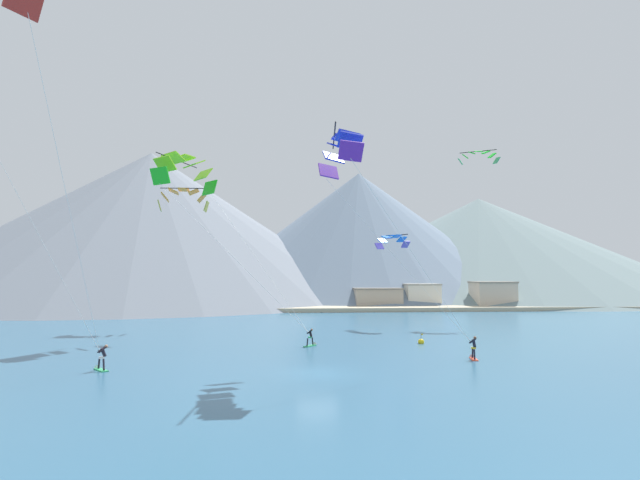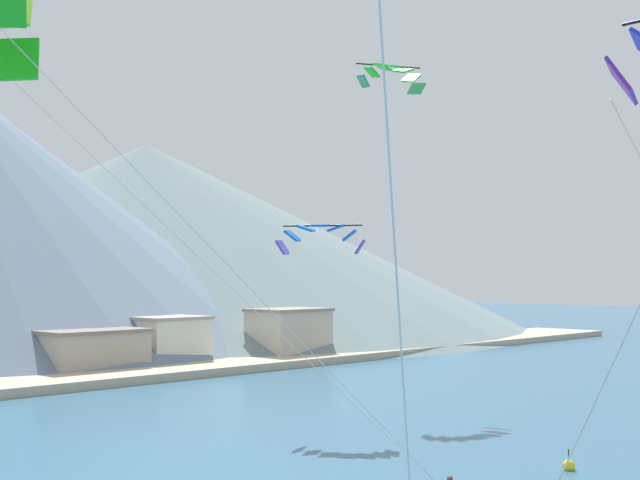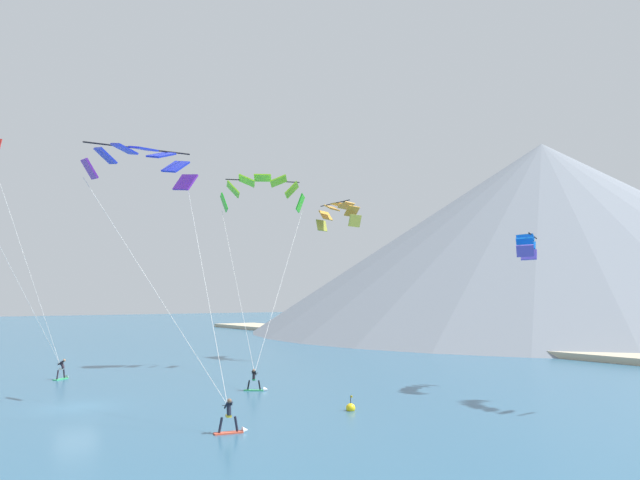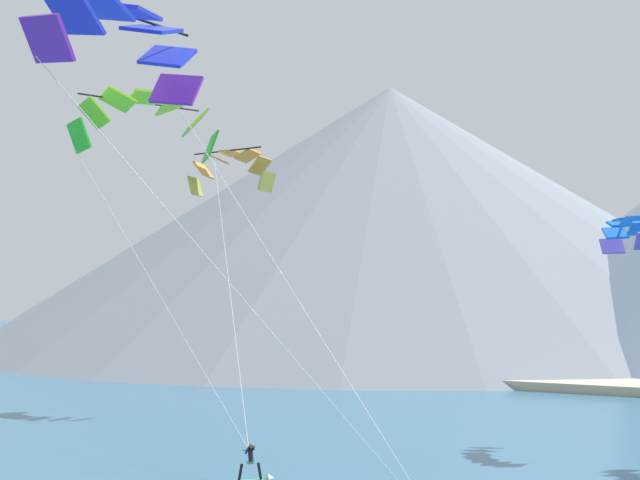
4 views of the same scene
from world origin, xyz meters
name	(u,v)px [view 1 (image 1 of 4)]	position (x,y,z in m)	size (l,w,h in m)	color
ground_plane	(318,373)	(0.00, 0.00, 0.00)	(400.00, 400.00, 0.00)	#2D5B7A
kitesurfer_near_lead	(473,352)	(12.01, 4.51, 0.55)	(0.74, 1.78, 1.80)	#E54C33
kitesurfer_near_trail	(101,362)	(-14.28, 2.22, 0.52)	(1.43, 1.59, 1.74)	#33B266
kitesurfer_mid_center	(312,341)	(0.34, 12.31, 0.44)	(1.39, 1.61, 1.64)	#33B266
parafoil_kite_near_lead	(342,150)	(1.95, 2.96, 15.29)	(11.28, 7.57, 15.00)	#6222A1
parafoil_kite_mid_center	(185,170)	(-12.40, 19.73, 17.20)	(15.22, 11.50, 17.41)	green
parafoil_kite_distant_high_outer	(392,240)	(11.36, 28.77, 10.65)	(3.79, 4.86, 1.75)	#5B4ABD
parafoil_kite_distant_low_drift	(479,156)	(25.22, 34.93, 23.03)	(5.66, 2.76, 2.07)	#2E9C5F
parafoil_kite_distant_mid_solo	(183,197)	(-14.66, 30.60, 16.01)	(6.28, 1.98, 2.92)	#A3A73A
race_marker_buoy	(421,342)	(10.45, 13.06, 0.16)	(0.56, 0.56, 1.02)	yellow
shoreline_strip	(295,309)	(0.00, 55.97, 0.35)	(180.00, 10.00, 0.70)	#BCAD8E
shore_building_harbour_front	(377,298)	(15.31, 59.74, 1.94)	(8.87, 6.62, 3.85)	#A89E8E
shore_building_promenade_mid	(421,296)	(23.80, 59.85, 2.32)	(6.46, 5.14, 4.62)	silver
shore_building_quay_east	(493,295)	(36.58, 57.48, 2.54)	(7.50, 5.50, 5.05)	beige
mountain_peak_west_ridge	(150,226)	(-36.05, 97.34, 18.82)	(116.04, 116.04, 37.64)	slate
mountain_peak_central_summit	(479,247)	(54.68, 107.74, 14.19)	(116.50, 116.50, 28.38)	slate
mountain_peak_east_shoulder	(359,235)	(18.15, 99.23, 16.76)	(88.25, 88.25, 33.53)	slate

